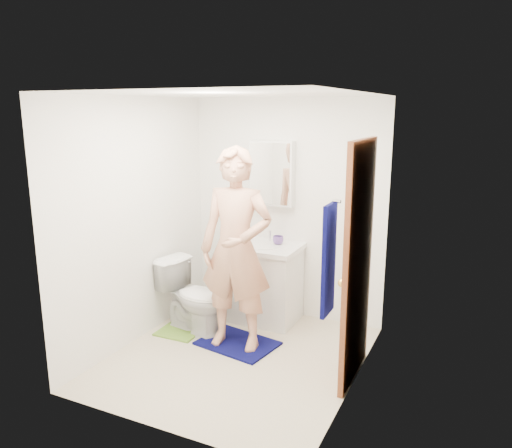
{
  "coord_description": "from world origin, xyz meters",
  "views": [
    {
      "loc": [
        2.0,
        -3.79,
        2.28
      ],
      "look_at": [
        0.08,
        0.25,
        1.24
      ],
      "focal_mm": 35.0,
      "sensor_mm": 36.0,
      "label": 1
    }
  ],
  "objects": [
    {
      "name": "door",
      "position": [
        1.07,
        0.15,
        1.02
      ],
      "size": [
        0.05,
        0.8,
        2.05
      ],
      "primitive_type": "cube",
      "color": "brown",
      "rests_on": "ground"
    },
    {
      "name": "man",
      "position": [
        -0.1,
        0.2,
        0.99
      ],
      "size": [
        0.75,
        0.54,
        1.93
      ],
      "primitive_type": "imported",
      "rotation": [
        0.0,
        0.0,
        0.12
      ],
      "color": "tan",
      "rests_on": "bath_mat"
    },
    {
      "name": "door_knob",
      "position": [
        1.03,
        -0.17,
        0.95
      ],
      "size": [
        0.07,
        0.07,
        0.07
      ],
      "primitive_type": "sphere",
      "color": "gold",
      "rests_on": "door"
    },
    {
      "name": "sink_basin",
      "position": [
        -0.15,
        0.91,
        0.84
      ],
      "size": [
        0.4,
        0.4,
        0.03
      ],
      "primitive_type": "cylinder",
      "color": "white",
      "rests_on": "countertop"
    },
    {
      "name": "floor",
      "position": [
        0.0,
        0.0,
        -0.01
      ],
      "size": [
        2.2,
        2.4,
        0.02
      ],
      "primitive_type": "cube",
      "color": "beige",
      "rests_on": "ground"
    },
    {
      "name": "mirror_panel",
      "position": [
        -0.15,
        1.08,
        1.6
      ],
      "size": [
        0.46,
        0.01,
        0.66
      ],
      "primitive_type": "cube",
      "color": "white",
      "rests_on": "wall_back"
    },
    {
      "name": "countertop",
      "position": [
        -0.15,
        0.91,
        0.83
      ],
      "size": [
        0.79,
        0.59,
        0.05
      ],
      "primitive_type": "cube",
      "color": "white",
      "rests_on": "vanity_cabinet"
    },
    {
      "name": "wall_left",
      "position": [
        -1.11,
        0.0,
        1.2
      ],
      "size": [
        0.02,
        2.4,
        2.4
      ],
      "primitive_type": "cube",
      "color": "white",
      "rests_on": "ground"
    },
    {
      "name": "soap_dispenser",
      "position": [
        -0.45,
        0.89,
        0.94
      ],
      "size": [
        0.09,
        0.1,
        0.17
      ],
      "primitive_type": "imported",
      "rotation": [
        0.0,
        0.0,
        -0.26
      ],
      "color": "#C15A6D",
      "rests_on": "countertop"
    },
    {
      "name": "wall_back",
      "position": [
        0.0,
        1.21,
        1.2
      ],
      "size": [
        2.2,
        0.02,
        2.4
      ],
      "primitive_type": "cube",
      "color": "white",
      "rests_on": "ground"
    },
    {
      "name": "towel",
      "position": [
        1.03,
        -0.57,
        1.25
      ],
      "size": [
        0.03,
        0.24,
        0.8
      ],
      "primitive_type": "cube",
      "color": "#070947",
      "rests_on": "wall_right"
    },
    {
      "name": "toothbrush_cup",
      "position": [
        -0.01,
        1.0,
        0.9
      ],
      "size": [
        0.14,
        0.14,
        0.09
      ],
      "primitive_type": "imported",
      "rotation": [
        0.0,
        0.0,
        -0.2
      ],
      "color": "#654599",
      "rests_on": "countertop"
    },
    {
      "name": "vanity_cabinet",
      "position": [
        -0.15,
        0.91,
        0.4
      ],
      "size": [
        0.75,
        0.55,
        0.8
      ],
      "primitive_type": "cube",
      "color": "white",
      "rests_on": "floor"
    },
    {
      "name": "faucet",
      "position": [
        -0.15,
        1.09,
        0.91
      ],
      "size": [
        0.03,
        0.03,
        0.12
      ],
      "primitive_type": "cylinder",
      "color": "silver",
      "rests_on": "countertop"
    },
    {
      "name": "bath_mat",
      "position": [
        -0.12,
        0.24,
        0.01
      ],
      "size": [
        0.81,
        0.64,
        0.02
      ],
      "primitive_type": "cube",
      "rotation": [
        0.0,
        0.0,
        -0.17
      ],
      "color": "#070947",
      "rests_on": "floor"
    },
    {
      "name": "wall_front",
      "position": [
        0.0,
        -1.21,
        1.2
      ],
      "size": [
        2.2,
        0.02,
        2.4
      ],
      "primitive_type": "cube",
      "color": "white",
      "rests_on": "ground"
    },
    {
      "name": "medicine_cabinet",
      "position": [
        -0.15,
        1.14,
        1.6
      ],
      "size": [
        0.5,
        0.12,
        0.7
      ],
      "primitive_type": "cube",
      "color": "white",
      "rests_on": "wall_back"
    },
    {
      "name": "towel_hook",
      "position": [
        1.07,
        -0.57,
        1.67
      ],
      "size": [
        0.06,
        0.02,
        0.02
      ],
      "primitive_type": "cylinder",
      "rotation": [
        0.0,
        1.57,
        0.0
      ],
      "color": "silver",
      "rests_on": "wall_right"
    },
    {
      "name": "wall_right",
      "position": [
        1.11,
        0.0,
        1.2
      ],
      "size": [
        0.02,
        2.4,
        2.4
      ],
      "primitive_type": "cube",
      "color": "white",
      "rests_on": "ground"
    },
    {
      "name": "toilet",
      "position": [
        -0.68,
        0.33,
        0.38
      ],
      "size": [
        0.81,
        0.56,
        0.76
      ],
      "primitive_type": "imported",
      "rotation": [
        0.0,
        0.0,
        1.37
      ],
      "color": "white",
      "rests_on": "floor"
    },
    {
      "name": "ceiling",
      "position": [
        0.0,
        0.0,
        2.41
      ],
      "size": [
        2.2,
        2.4,
        0.02
      ],
      "primitive_type": "cube",
      "color": "white",
      "rests_on": "ground"
    },
    {
      "name": "green_rug",
      "position": [
        -0.79,
        0.21,
        0.01
      ],
      "size": [
        0.43,
        0.37,
        0.02
      ],
      "primitive_type": "cube",
      "rotation": [
        0.0,
        0.0,
        0.02
      ],
      "color": "olive",
      "rests_on": "floor"
    }
  ]
}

